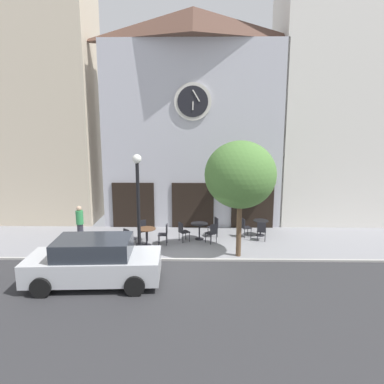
{
  "coord_description": "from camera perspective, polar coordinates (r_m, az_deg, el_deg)",
  "views": [
    {
      "loc": [
        0.17,
        -12.78,
        5.19
      ],
      "look_at": [
        -0.09,
        2.28,
        2.27
      ],
      "focal_mm": 32.78,
      "sensor_mm": 36.0,
      "label": 1
    }
  ],
  "objects": [
    {
      "name": "pedestrian_green",
      "position": [
        16.34,
        -17.77,
        -4.94
      ],
      "size": [
        0.4,
        0.4,
        1.67
      ],
      "color": "#2D2D38",
      "rests_on": "ground_plane"
    },
    {
      "name": "neighbor_building_right",
      "position": [
        20.86,
        23.26,
        15.44
      ],
      "size": [
        6.85,
        3.96,
        14.26
      ],
      "color": "silver",
      "rests_on": "ground_plane"
    },
    {
      "name": "parked_car_silver",
      "position": [
        12.15,
        -15.62,
        -10.84
      ],
      "size": [
        4.39,
        2.21,
        1.55
      ],
      "color": "#B7BABF",
      "rests_on": "ground_plane"
    },
    {
      "name": "cafe_table_rightmost",
      "position": [
        16.91,
        11.11,
        -5.26
      ],
      "size": [
        0.71,
        0.71,
        0.74
      ],
      "color": "black",
      "rests_on": "ground_plane"
    },
    {
      "name": "cafe_chair_corner",
      "position": [
        16.18,
        -8.05,
        -5.9
      ],
      "size": [
        0.52,
        0.52,
        0.9
      ],
      "color": "black",
      "rests_on": "ground_plane"
    },
    {
      "name": "cafe_table_near_curb",
      "position": [
        16.08,
        1.21,
        -5.8
      ],
      "size": [
        0.78,
        0.78,
        0.75
      ],
      "color": "black",
      "rests_on": "ground_plane"
    },
    {
      "name": "cafe_chair_mid_row",
      "position": [
        15.06,
        -10.31,
        -7.25
      ],
      "size": [
        0.57,
        0.57,
        0.9
      ],
      "color": "black",
      "rests_on": "ground_plane"
    },
    {
      "name": "cafe_chair_near_tree",
      "position": [
        16.15,
        11.25,
        -6.04
      ],
      "size": [
        0.47,
        0.47,
        0.9
      ],
      "color": "black",
      "rests_on": "ground_plane"
    },
    {
      "name": "clock_building",
      "position": [
        18.35,
        0.19,
        12.07
      ],
      "size": [
        9.07,
        3.22,
        10.82
      ],
      "color": "#B2B2BC",
      "rests_on": "ground_plane"
    },
    {
      "name": "neighbor_building_left",
      "position": [
        20.87,
        -23.52,
        15.89
      ],
      "size": [
        5.71,
        3.35,
        14.6
      ],
      "color": "beige",
      "rests_on": "ground_plane"
    },
    {
      "name": "cafe_chair_facing_street",
      "position": [
        15.46,
        -4.49,
        -6.62
      ],
      "size": [
        0.4,
        0.4,
        0.9
      ],
      "color": "black",
      "rests_on": "ground_plane"
    },
    {
      "name": "street_lamp",
      "position": [
        14.25,
        -8.74,
        -1.9
      ],
      "size": [
        0.36,
        0.36,
        4.04
      ],
      "color": "black",
      "rests_on": "ground_plane"
    },
    {
      "name": "cafe_chair_facing_wall",
      "position": [
        16.52,
        3.66,
        -5.45
      ],
      "size": [
        0.51,
        0.51,
        0.9
      ],
      "color": "black",
      "rests_on": "ground_plane"
    },
    {
      "name": "cafe_table_center_right",
      "position": [
        15.37,
        -7.4,
        -6.6
      ],
      "size": [
        0.8,
        0.8,
        0.77
      ],
      "color": "black",
      "rests_on": "ground_plane"
    },
    {
      "name": "cafe_chair_left_end",
      "position": [
        15.57,
        3.31,
        -6.48
      ],
      "size": [
        0.56,
        0.56,
        0.9
      ],
      "color": "black",
      "rests_on": "ground_plane"
    },
    {
      "name": "street_tree",
      "position": [
        13.59,
        7.87,
        2.76
      ],
      "size": [
        2.76,
        2.48,
        4.6
      ],
      "color": "brown",
      "rests_on": "ground_plane"
    },
    {
      "name": "ground_plane",
      "position": [
        12.76,
        0.13,
        -13.15
      ],
      "size": [
        26.48,
        11.43,
        0.13
      ],
      "color": "gray"
    },
    {
      "name": "cafe_chair_near_lamp",
      "position": [
        16.57,
        8.56,
        -5.51
      ],
      "size": [
        0.51,
        0.51,
        0.9
      ],
      "color": "black",
      "rests_on": "ground_plane"
    },
    {
      "name": "cafe_chair_curbside",
      "position": [
        15.74,
        -1.53,
        -6.27
      ],
      "size": [
        0.55,
        0.55,
        0.9
      ],
      "color": "black",
      "rests_on": "ground_plane"
    }
  ]
}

